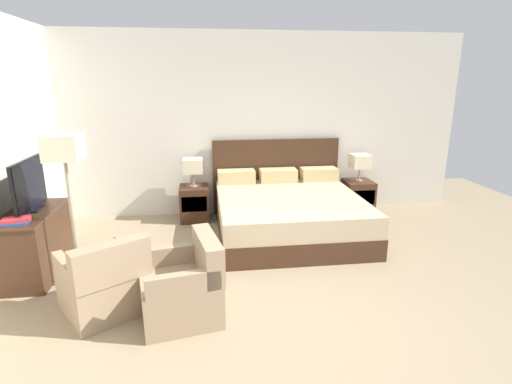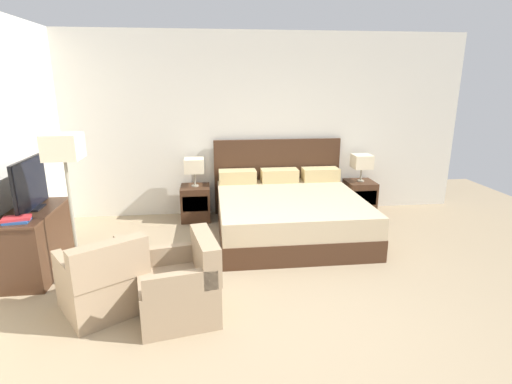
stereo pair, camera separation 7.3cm
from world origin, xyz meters
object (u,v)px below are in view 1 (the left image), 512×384
bed (288,212)px  book_red_cover (17,222)px  floor_lamp (65,161)px  table_lamp_right (360,161)px  armchair_by_window (105,284)px  table_lamp_left (193,166)px  nightstand_left (195,203)px  nightstand_right (358,197)px  book_blue_cover (16,220)px  armchair_companion (184,288)px  tv (29,186)px  dresser (35,243)px

bed → book_red_cover: (-3.02, -1.23, 0.44)m
floor_lamp → table_lamp_right: bearing=27.4°
book_red_cover → armchair_by_window: 1.15m
table_lamp_left → armchair_by_window: bearing=-107.5°
table_lamp_left → floor_lamp: size_ratio=0.27×
nightstand_left → armchair_by_window: (-0.78, -2.48, 0.02)m
nightstand_right → book_blue_cover: bearing=-155.6°
book_red_cover → armchair_companion: book_red_cover is taller
table_lamp_left → tv: 2.30m
table_lamp_right → floor_lamp: bearing=-152.6°
dresser → armchair_companion: 1.96m
table_lamp_right → dresser: bearing=-159.6°
table_lamp_left → book_blue_cover: (-1.70, -1.97, -0.08)m
bed → table_lamp_right: 1.60m
armchair_by_window → table_lamp_left: bearing=72.5°
bed → armchair_companion: bearing=-125.4°
bed → armchair_by_window: size_ratio=2.21×
bed → table_lamp_right: (1.32, 0.73, 0.54)m
book_red_cover → armchair_companion: 1.85m
book_red_cover → floor_lamp: bearing=-0.6°
nightstand_right → tv: bearing=-160.5°
armchair_companion → floor_lamp: floor_lamp is taller
book_blue_cover → dresser: bearing=91.7°
book_red_cover → armchair_companion: size_ratio=0.29×
nightstand_right → table_lamp_left: table_lamp_left is taller
armchair_companion → tv: bearing=146.0°
book_red_cover → armchair_by_window: book_red_cover is taller
nightstand_left → tv: (-1.71, -1.54, 0.74)m
dresser → book_red_cover: bearing=-88.4°
tv → armchair_companion: bearing=-34.0°
table_lamp_left → floor_lamp: (-1.16, -1.97, 0.51)m
book_blue_cover → armchair_by_window: book_blue_cover is taller
nightstand_right → book_blue_cover: book_blue_cover is taller
floor_lamp → armchair_companion: bearing=-31.6°
bed → book_blue_cover: (-3.02, -1.23, 0.47)m
nightstand_left → nightstand_right: 2.64m
table_lamp_right → book_blue_cover: 4.76m
tv → book_blue_cover: 0.49m
floor_lamp → nightstand_right: bearing=27.4°
book_red_cover → bed: bearing=22.2°
dresser → armchair_companion: (1.66, -1.04, -0.10)m
book_red_cover → floor_lamp: 0.81m
armchair_by_window → nightstand_left: bearing=72.5°
dresser → armchair_companion: armchair_companion is taller
table_lamp_right → armchair_by_window: bearing=-144.1°
nightstand_right → book_blue_cover: (-4.34, -1.96, 0.51)m
table_lamp_left → book_blue_cover: 2.60m
nightstand_left → nightstand_right: size_ratio=1.00×
armchair_companion → table_lamp_left: bearing=88.9°
bed → armchair_by_window: bearing=-140.2°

